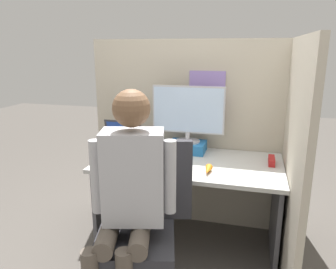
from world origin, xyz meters
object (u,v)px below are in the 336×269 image
stapler (272,161)px  paper_box (187,147)px  person (129,191)px  laptop (121,147)px  office_chair (144,222)px  monitor (188,112)px  carrot_toy (208,170)px

stapler → paper_box: bearing=169.0°
stapler → person: 1.17m
laptop → office_chair: size_ratio=0.32×
monitor → office_chair: monitor is taller
office_chair → person: size_ratio=0.74×
monitor → carrot_toy: size_ratio=4.06×
carrot_toy → person: 0.67m
carrot_toy → office_chair: office_chair is taller
monitor → laptop: bearing=-160.1°
laptop → office_chair: bearing=-57.5°
laptop → stapler: laptop is taller
monitor → person: bearing=-97.2°
stapler → person: size_ratio=0.12×
stapler → carrot_toy: same height
paper_box → monitor: monitor is taller
monitor → stapler: bearing=-11.3°
person → stapler: bearing=47.7°
person → carrot_toy: bearing=57.0°
laptop → office_chair: 0.83m
carrot_toy → person: person is taller
carrot_toy → stapler: bearing=35.9°
laptop → paper_box: bearing=19.6°
stapler → office_chair: 1.07m
monitor → office_chair: size_ratio=0.59×
monitor → carrot_toy: monitor is taller
monitor → office_chair: 1.01m
office_chair → monitor: bearing=84.0°
laptop → person: size_ratio=0.24×
stapler → office_chair: (-0.75, -0.72, -0.22)m
paper_box → stapler: size_ratio=1.88×
paper_box → office_chair: bearing=-96.0°
carrot_toy → paper_box: bearing=118.1°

